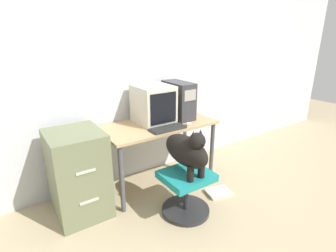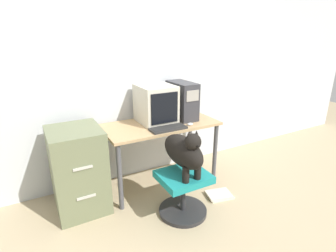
# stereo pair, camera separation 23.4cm
# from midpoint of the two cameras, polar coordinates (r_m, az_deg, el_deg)

# --- Properties ---
(ground_plane) EXTENTS (12.00, 12.00, 0.00)m
(ground_plane) POSITION_cam_midpoint_polar(r_m,az_deg,el_deg) (3.10, -0.90, -14.72)
(ground_plane) COLOR tan
(wall_back) EXTENTS (8.00, 0.05, 2.60)m
(wall_back) POSITION_cam_midpoint_polar(r_m,az_deg,el_deg) (3.22, -8.11, 11.33)
(wall_back) COLOR silver
(wall_back) RESTS_ON ground_plane
(desk) EXTENTS (1.31, 0.65, 0.77)m
(desk) POSITION_cam_midpoint_polar(r_m,az_deg,el_deg) (3.04, -4.30, -1.32)
(desk) COLOR tan
(desk) RESTS_ON ground_plane
(crt_monitor) EXTENTS (0.39, 0.44, 0.43)m
(crt_monitor) POSITION_cam_midpoint_polar(r_m,az_deg,el_deg) (3.01, -5.46, 4.72)
(crt_monitor) COLOR beige
(crt_monitor) RESTS_ON desk
(pc_tower) EXTENTS (0.22, 0.44, 0.44)m
(pc_tower) POSITION_cam_midpoint_polar(r_m,az_deg,el_deg) (3.16, 0.16, 5.64)
(pc_tower) COLOR #333338
(pc_tower) RESTS_ON desk
(keyboard) EXTENTS (0.40, 0.17, 0.03)m
(keyboard) POSITION_cam_midpoint_polar(r_m,az_deg,el_deg) (2.81, -2.43, -0.54)
(keyboard) COLOR #2D2D2D
(keyboard) RESTS_ON desk
(computer_mouse) EXTENTS (0.07, 0.04, 0.03)m
(computer_mouse) POSITION_cam_midpoint_polar(r_m,az_deg,el_deg) (2.95, 2.22, 0.50)
(computer_mouse) COLOR silver
(computer_mouse) RESTS_ON desk
(office_chair) EXTENTS (0.49, 0.49, 0.45)m
(office_chair) POSITION_cam_midpoint_polar(r_m,az_deg,el_deg) (2.71, 1.41, -13.89)
(office_chair) COLOR #262628
(office_chair) RESTS_ON ground_plane
(dog) EXTENTS (0.24, 0.58, 0.49)m
(dog) POSITION_cam_midpoint_polar(r_m,az_deg,el_deg) (2.49, 1.50, -5.36)
(dog) COLOR black
(dog) RESTS_ON office_chair
(filing_cabinet) EXTENTS (0.50, 0.57, 0.88)m
(filing_cabinet) POSITION_cam_midpoint_polar(r_m,az_deg,el_deg) (2.80, -21.25, -9.73)
(filing_cabinet) COLOR #6B7251
(filing_cabinet) RESTS_ON ground_plane
(book_stack_floor) EXTENTS (0.31, 0.26, 0.04)m
(book_stack_floor) POSITION_cam_midpoint_polar(r_m,az_deg,el_deg) (3.13, 8.87, -14.14)
(book_stack_floor) COLOR silver
(book_stack_floor) RESTS_ON ground_plane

